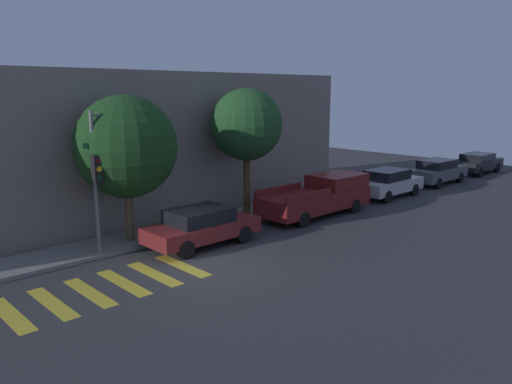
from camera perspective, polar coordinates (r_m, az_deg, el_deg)
name	(u,v)px	position (r m, az deg, el deg)	size (l,w,h in m)	color
ground_plane	(210,268)	(16.02, -5.31, -8.70)	(60.00, 60.00, 0.00)	#333335
sidewalk	(140,238)	(19.33, -13.08, -5.18)	(26.00, 2.01, 0.14)	slate
building_row	(83,147)	(22.59, -19.15, 4.88)	(26.00, 6.00, 6.32)	slate
crosswalk	(107,287)	(15.12, -16.68, -10.40)	(5.66, 2.60, 0.00)	gold
traffic_light_pole	(109,158)	(17.24, -16.42, 3.71)	(2.58, 0.56, 4.90)	slate
sedan_near_corner	(201,226)	(18.13, -6.28, -3.88)	(4.22, 1.85, 1.39)	maroon
pickup_truck	(320,196)	(22.63, 7.27, -0.42)	(5.74, 2.01, 1.72)	maroon
sedan_middle	(388,183)	(27.16, 14.80, 1.04)	(4.26, 1.83, 1.46)	#B7BABF
sedan_far_end	(437,171)	(31.88, 20.02, 2.26)	(4.52, 1.75, 1.48)	#4C5156
sedan_tail_of_row	(477,163)	(37.01, 23.98, 3.08)	(4.49, 1.74, 1.36)	black
tree_near_corner	(126,147)	(18.28, -14.64, 5.00)	(3.66, 3.66, 5.41)	brown
tree_midblock	(246,125)	(21.61, -1.10, 7.64)	(3.11, 3.11, 5.64)	#4C3823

